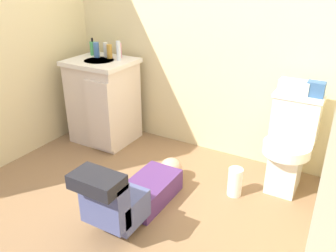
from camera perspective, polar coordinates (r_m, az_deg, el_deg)
ground_plane at (r=2.71m, az=-5.90°, el=-12.39°), size 3.06×3.11×0.04m
wall_back at (r=3.15m, az=5.25°, el=17.05°), size 2.72×0.08×2.40m
toilet at (r=2.82m, az=19.28°, el=-2.90°), size 0.36×0.46×0.75m
vanity_cabinet at (r=3.47m, az=-10.51°, el=4.15°), size 0.60×0.53×0.82m
faucet at (r=3.46m, az=-9.57°, el=11.94°), size 0.02×0.02×0.10m
person_plumber at (r=2.48m, az=-5.53°, el=-10.79°), size 0.39×1.06×0.52m
tissue_box at (r=2.76m, az=20.00°, el=6.09°), size 0.22×0.11×0.10m
toiletry_bag at (r=2.74m, az=23.08°, el=5.58°), size 0.12×0.09×0.11m
soap_dispenser at (r=3.56m, az=-12.23°, el=12.38°), size 0.06×0.06×0.17m
bottle_blue at (r=3.45m, az=-11.66°, el=12.12°), size 0.05×0.05×0.14m
bottle_white at (r=3.45m, az=-10.19°, el=12.20°), size 0.04×0.04×0.14m
bottle_amber at (r=3.39m, az=-9.56°, el=11.96°), size 0.05×0.05×0.13m
bottle_pink at (r=3.40m, az=-7.99°, el=12.15°), size 0.04×0.04×0.14m
bottle_clear at (r=3.30m, az=-8.12°, el=12.13°), size 0.04×0.04×0.18m
paper_towel_roll at (r=2.74m, az=10.92°, el=-8.98°), size 0.11×0.11×0.23m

